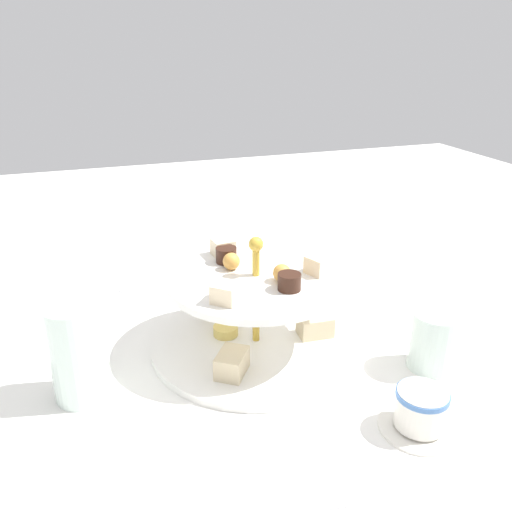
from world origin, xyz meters
TOP-DOWN VIEW (x-y plane):
  - ground_plane at (0.00, 0.00)m, footprint 2.40×2.40m
  - tiered_serving_stand at (0.00, -0.00)m, footprint 0.30×0.30m
  - water_glass_tall_right at (0.24, 0.04)m, footprint 0.07×0.07m
  - water_glass_short_left at (-0.21, 0.12)m, footprint 0.06×0.06m
  - teacup_with_saucer at (-0.12, 0.22)m, footprint 0.09×0.09m
  - butter_knife_left at (0.09, -0.28)m, footprint 0.16×0.09m

SIDE VIEW (x-z plane):
  - ground_plane at x=0.00m, z-range 0.00..0.00m
  - butter_knife_left at x=0.09m, z-range 0.00..0.00m
  - teacup_with_saucer at x=-0.12m, z-range 0.00..0.05m
  - water_glass_short_left at x=-0.21m, z-range 0.00..0.08m
  - tiered_serving_stand at x=0.00m, z-range -0.03..0.13m
  - water_glass_tall_right at x=0.24m, z-range 0.00..0.13m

